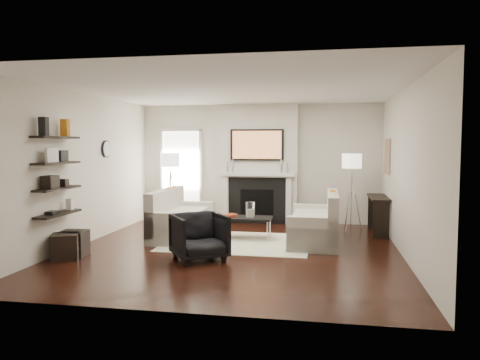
% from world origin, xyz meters
% --- Properties ---
extents(room_envelope, '(6.00, 6.00, 6.00)m').
position_xyz_m(room_envelope, '(0.00, 0.00, 1.35)').
color(room_envelope, black).
rests_on(room_envelope, ground).
extents(chimney_breast, '(1.80, 0.25, 2.70)m').
position_xyz_m(chimney_breast, '(0.00, 2.88, 1.35)').
color(chimney_breast, silver).
rests_on(chimney_breast, floor).
extents(fireplace_surround, '(1.30, 0.02, 1.04)m').
position_xyz_m(fireplace_surround, '(0.00, 2.74, 0.52)').
color(fireplace_surround, black).
rests_on(fireplace_surround, floor).
extents(firebox, '(0.75, 0.02, 0.65)m').
position_xyz_m(firebox, '(0.00, 2.73, 0.45)').
color(firebox, black).
rests_on(firebox, floor).
extents(mantel_pilaster_l, '(0.12, 0.08, 1.10)m').
position_xyz_m(mantel_pilaster_l, '(-0.72, 2.71, 0.55)').
color(mantel_pilaster_l, white).
rests_on(mantel_pilaster_l, floor).
extents(mantel_pilaster_r, '(0.12, 0.08, 1.10)m').
position_xyz_m(mantel_pilaster_r, '(0.72, 2.71, 0.55)').
color(mantel_pilaster_r, white).
rests_on(mantel_pilaster_r, floor).
extents(mantel_shelf, '(1.70, 0.18, 0.07)m').
position_xyz_m(mantel_shelf, '(0.00, 2.69, 1.12)').
color(mantel_shelf, white).
rests_on(mantel_shelf, chimney_breast).
extents(tv_body, '(1.20, 0.06, 0.70)m').
position_xyz_m(tv_body, '(0.00, 2.71, 1.78)').
color(tv_body, black).
rests_on(tv_body, chimney_breast).
extents(tv_screen, '(1.10, 0.00, 0.62)m').
position_xyz_m(tv_screen, '(0.00, 2.68, 1.78)').
color(tv_screen, '#BF723F').
rests_on(tv_screen, tv_body).
extents(candlestick_l_tall, '(0.04, 0.04, 0.30)m').
position_xyz_m(candlestick_l_tall, '(-0.55, 2.70, 1.30)').
color(candlestick_l_tall, silver).
rests_on(candlestick_l_tall, mantel_shelf).
extents(candlestick_l_short, '(0.04, 0.04, 0.24)m').
position_xyz_m(candlestick_l_short, '(-0.68, 2.70, 1.27)').
color(candlestick_l_short, silver).
rests_on(candlestick_l_short, mantel_shelf).
extents(candlestick_r_tall, '(0.04, 0.04, 0.30)m').
position_xyz_m(candlestick_r_tall, '(0.55, 2.70, 1.30)').
color(candlestick_r_tall, silver).
rests_on(candlestick_r_tall, mantel_shelf).
extents(candlestick_r_short, '(0.04, 0.04, 0.24)m').
position_xyz_m(candlestick_r_short, '(0.68, 2.70, 1.27)').
color(candlestick_r_short, silver).
rests_on(candlestick_r_short, mantel_shelf).
extents(hallway_panel, '(0.90, 0.02, 2.10)m').
position_xyz_m(hallway_panel, '(-1.85, 2.98, 1.05)').
color(hallway_panel, white).
rests_on(hallway_panel, floor).
extents(door_trim_l, '(0.06, 0.06, 2.16)m').
position_xyz_m(door_trim_l, '(-2.33, 2.96, 1.05)').
color(door_trim_l, white).
rests_on(door_trim_l, floor).
extents(door_trim_r, '(0.06, 0.06, 2.16)m').
position_xyz_m(door_trim_r, '(-1.37, 2.96, 1.05)').
color(door_trim_r, white).
rests_on(door_trim_r, floor).
extents(door_trim_top, '(1.02, 0.06, 0.06)m').
position_xyz_m(door_trim_top, '(-1.85, 2.96, 2.13)').
color(door_trim_top, white).
rests_on(door_trim_top, wall_back).
extents(rug, '(2.60, 2.00, 0.01)m').
position_xyz_m(rug, '(-0.05, 0.61, 0.01)').
color(rug, beige).
rests_on(rug, floor).
extents(loveseat_left_base, '(0.85, 1.80, 0.42)m').
position_xyz_m(loveseat_left_base, '(-1.18, 0.89, 0.21)').
color(loveseat_left_base, beige).
rests_on(loveseat_left_base, floor).
extents(loveseat_left_back, '(0.18, 1.80, 0.80)m').
position_xyz_m(loveseat_left_back, '(-1.51, 0.89, 0.53)').
color(loveseat_left_back, beige).
rests_on(loveseat_left_back, floor).
extents(loveseat_left_arm_n, '(0.85, 0.18, 0.60)m').
position_xyz_m(loveseat_left_arm_n, '(-1.18, 0.08, 0.30)').
color(loveseat_left_arm_n, beige).
rests_on(loveseat_left_arm_n, floor).
extents(loveseat_left_arm_s, '(0.85, 0.18, 0.60)m').
position_xyz_m(loveseat_left_arm_s, '(-1.18, 1.70, 0.30)').
color(loveseat_left_arm_s, beige).
rests_on(loveseat_left_arm_s, floor).
extents(loveseat_left_cushion, '(0.63, 1.44, 0.10)m').
position_xyz_m(loveseat_left_cushion, '(-1.13, 0.89, 0.47)').
color(loveseat_left_cushion, beige).
rests_on(loveseat_left_cushion, loveseat_left_base).
extents(pillow_left_orange, '(0.10, 0.42, 0.42)m').
position_xyz_m(pillow_left_orange, '(-1.51, 1.19, 0.73)').
color(pillow_left_orange, '#B56B16').
rests_on(pillow_left_orange, loveseat_left_cushion).
extents(pillow_left_charcoal, '(0.10, 0.40, 0.40)m').
position_xyz_m(pillow_left_charcoal, '(-1.51, 0.59, 0.72)').
color(pillow_left_charcoal, black).
rests_on(pillow_left_charcoal, loveseat_left_cushion).
extents(loveseat_right_base, '(0.85, 1.80, 0.42)m').
position_xyz_m(loveseat_right_base, '(1.32, 0.86, 0.21)').
color(loveseat_right_base, beige).
rests_on(loveseat_right_base, floor).
extents(loveseat_right_back, '(0.18, 1.80, 0.80)m').
position_xyz_m(loveseat_right_back, '(1.65, 0.86, 0.53)').
color(loveseat_right_back, beige).
rests_on(loveseat_right_back, floor).
extents(loveseat_right_arm_n, '(0.85, 0.18, 0.60)m').
position_xyz_m(loveseat_right_arm_n, '(1.32, 0.05, 0.30)').
color(loveseat_right_arm_n, beige).
rests_on(loveseat_right_arm_n, floor).
extents(loveseat_right_arm_s, '(0.85, 0.18, 0.60)m').
position_xyz_m(loveseat_right_arm_s, '(1.32, 1.67, 0.30)').
color(loveseat_right_arm_s, beige).
rests_on(loveseat_right_arm_s, floor).
extents(loveseat_right_cushion, '(0.63, 1.44, 0.10)m').
position_xyz_m(loveseat_right_cushion, '(1.27, 0.86, 0.47)').
color(loveseat_right_cushion, beige).
rests_on(loveseat_right_cushion, loveseat_right_base).
extents(pillow_right_orange, '(0.10, 0.42, 0.42)m').
position_xyz_m(pillow_right_orange, '(1.65, 1.16, 0.73)').
color(pillow_right_orange, '#B56B16').
rests_on(pillow_right_orange, loveseat_right_cushion).
extents(pillow_right_charcoal, '(0.10, 0.40, 0.40)m').
position_xyz_m(pillow_right_charcoal, '(1.65, 0.56, 0.72)').
color(pillow_right_charcoal, black).
rests_on(pillow_right_charcoal, loveseat_right_cushion).
extents(coffee_table, '(1.10, 0.55, 0.04)m').
position_xyz_m(coffee_table, '(-0.02, 0.98, 0.40)').
color(coffee_table, black).
rests_on(coffee_table, floor).
extents(coffee_leg_nw, '(0.02, 0.02, 0.38)m').
position_xyz_m(coffee_leg_nw, '(-0.52, 0.76, 0.19)').
color(coffee_leg_nw, silver).
rests_on(coffee_leg_nw, floor).
extents(coffee_leg_ne, '(0.02, 0.02, 0.38)m').
position_xyz_m(coffee_leg_ne, '(0.48, 0.76, 0.19)').
color(coffee_leg_ne, silver).
rests_on(coffee_leg_ne, floor).
extents(coffee_leg_sw, '(0.02, 0.02, 0.38)m').
position_xyz_m(coffee_leg_sw, '(-0.52, 1.20, 0.19)').
color(coffee_leg_sw, silver).
rests_on(coffee_leg_sw, floor).
extents(coffee_leg_se, '(0.02, 0.02, 0.38)m').
position_xyz_m(coffee_leg_se, '(0.48, 1.20, 0.19)').
color(coffee_leg_se, silver).
rests_on(coffee_leg_se, floor).
extents(hurricane_glass, '(0.17, 0.17, 0.30)m').
position_xyz_m(hurricane_glass, '(0.13, 0.98, 0.56)').
color(hurricane_glass, white).
rests_on(hurricane_glass, coffee_table).
extents(hurricane_candle, '(0.11, 0.11, 0.16)m').
position_xyz_m(hurricane_candle, '(0.13, 0.98, 0.50)').
color(hurricane_candle, white).
rests_on(hurricane_candle, coffee_table).
extents(copper_bowl, '(0.30, 0.30, 0.05)m').
position_xyz_m(copper_bowl, '(-0.27, 0.98, 0.45)').
color(copper_bowl, '#CF4922').
rests_on(copper_bowl, coffee_table).
extents(armchair, '(1.04, 1.03, 0.79)m').
position_xyz_m(armchair, '(-0.41, -0.71, 0.39)').
color(armchair, black).
rests_on(armchair, floor).
extents(lamp_left_post, '(0.02, 0.02, 1.20)m').
position_xyz_m(lamp_left_post, '(-1.85, 2.20, 0.60)').
color(lamp_left_post, silver).
rests_on(lamp_left_post, floor).
extents(lamp_left_shade, '(0.40, 0.40, 0.30)m').
position_xyz_m(lamp_left_shade, '(-1.85, 2.20, 1.45)').
color(lamp_left_shade, white).
rests_on(lamp_left_shade, lamp_left_post).
extents(lamp_left_leg_a, '(0.25, 0.02, 1.23)m').
position_xyz_m(lamp_left_leg_a, '(-1.74, 2.20, 0.60)').
color(lamp_left_leg_a, silver).
rests_on(lamp_left_leg_a, floor).
extents(lamp_left_leg_b, '(0.14, 0.22, 1.23)m').
position_xyz_m(lamp_left_leg_b, '(-1.91, 2.29, 0.60)').
color(lamp_left_leg_b, silver).
rests_on(lamp_left_leg_b, floor).
extents(lamp_left_leg_c, '(0.14, 0.22, 1.23)m').
position_xyz_m(lamp_left_leg_c, '(-1.91, 2.10, 0.60)').
color(lamp_left_leg_c, silver).
rests_on(lamp_left_leg_c, floor).
extents(lamp_right_post, '(0.02, 0.02, 1.20)m').
position_xyz_m(lamp_right_post, '(2.05, 2.23, 0.60)').
color(lamp_right_post, silver).
rests_on(lamp_right_post, floor).
extents(lamp_right_shade, '(0.40, 0.40, 0.30)m').
position_xyz_m(lamp_right_shade, '(2.05, 2.23, 1.45)').
color(lamp_right_shade, white).
rests_on(lamp_right_shade, lamp_right_post).
extents(lamp_right_leg_a, '(0.25, 0.02, 1.23)m').
position_xyz_m(lamp_right_leg_a, '(2.16, 2.23, 0.60)').
color(lamp_right_leg_a, silver).
rests_on(lamp_right_leg_a, floor).
extents(lamp_right_leg_b, '(0.14, 0.22, 1.23)m').
position_xyz_m(lamp_right_leg_b, '(2.00, 2.33, 0.60)').
color(lamp_right_leg_b, silver).
rests_on(lamp_right_leg_b, floor).
extents(lamp_right_leg_c, '(0.14, 0.22, 1.23)m').
position_xyz_m(lamp_right_leg_c, '(1.99, 2.14, 0.60)').
color(lamp_right_leg_c, silver).
rests_on(lamp_right_leg_c, floor).
extents(console_top, '(0.35, 1.20, 0.04)m').
position_xyz_m(console_top, '(2.57, 1.99, 0.73)').
color(console_top, black).
rests_on(console_top, floor).
extents(console_leg_n, '(0.30, 0.04, 0.71)m').
position_xyz_m(console_leg_n, '(2.57, 1.44, 0.35)').
color(console_leg_n, black).
rests_on(console_leg_n, floor).
extents(console_leg_s, '(0.30, 0.04, 0.71)m').
position_xyz_m(console_leg_s, '(2.57, 2.54, 0.35)').
color(console_leg_s, black).
rests_on(console_leg_s, floor).
extents(wall_art, '(0.03, 0.70, 0.70)m').
position_xyz_m(wall_art, '(2.73, 2.05, 1.55)').
color(wall_art, '#A67853').
rests_on(wall_art, wall_right).
extents(shelf_bottom, '(0.25, 1.00, 0.03)m').
position_xyz_m(shelf_bottom, '(-2.62, -1.00, 0.70)').
color(shelf_bottom, black).
rests_on(shelf_bottom, wall_left).
extents(shelf_lower, '(0.25, 1.00, 0.04)m').
position_xyz_m(shelf_lower, '(-2.62, -1.00, 1.10)').
color(shelf_lower, black).
rests_on(shelf_lower, wall_left).
extents(shelf_upper, '(0.25, 1.00, 0.04)m').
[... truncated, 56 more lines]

